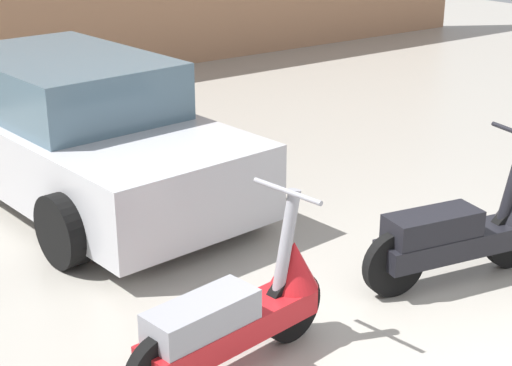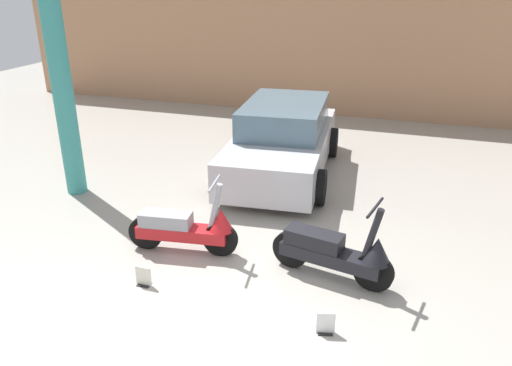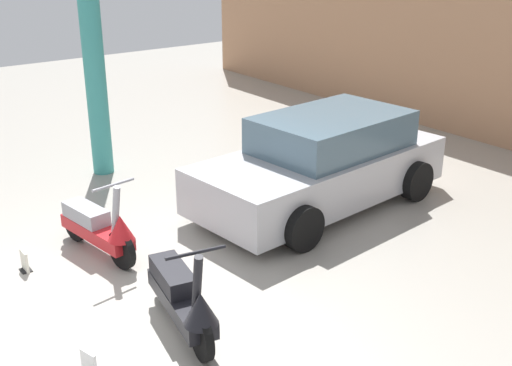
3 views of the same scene
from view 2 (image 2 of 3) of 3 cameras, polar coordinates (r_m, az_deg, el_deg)
The scene contains 8 objects.
ground_plane at distance 5.88m, azimuth -3.01°, elevation -14.69°, with size 28.00×28.00×0.00m, color #9E998E.
wall_back at distance 13.53m, azimuth 10.98°, elevation 14.97°, with size 19.60×0.12×3.62m, color tan.
scooter_front_left at distance 6.88m, azimuth -7.90°, elevation -5.03°, with size 1.55×0.58×1.08m.
scooter_front_right at distance 6.31m, azimuth 9.19°, elevation -7.74°, with size 1.59×0.66×1.12m.
car_rear_left at distance 9.52m, azimuth 3.07°, elevation 4.88°, with size 2.18×4.08×1.34m.
placard_near_left_scooter at distance 6.42m, azimuth -12.73°, elevation -10.44°, with size 0.20×0.12×0.26m.
placard_near_right_scooter at distance 5.60m, azimuth 7.96°, elevation -15.66°, with size 0.20×0.16×0.26m.
support_column_side at distance 8.89m, azimuth -21.25°, elevation 9.86°, with size 0.34×0.34×3.62m, color teal.
Camera 2 is at (1.73, -4.33, 3.58)m, focal length 35.00 mm.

